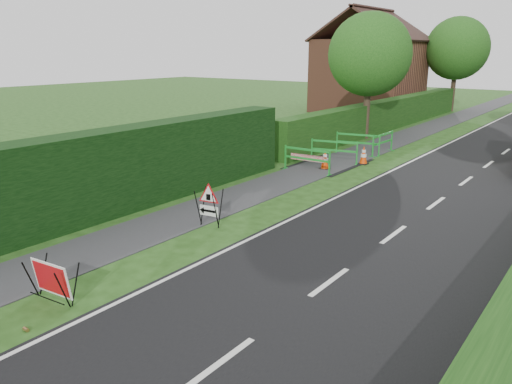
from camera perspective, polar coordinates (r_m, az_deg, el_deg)
The scene contains 17 objects.
ground at distance 11.35m, azimuth -5.38°, elevation -8.72°, with size 120.00×120.00×0.00m, color #1E3F12.
footpath at distance 44.00m, azimuth 23.72°, elevation 8.45°, with size 2.00×90.00×0.02m, color #2D2D30.
hedge_west_near at distance 14.95m, azimuth -19.80°, elevation -3.45°, with size 1.10×18.00×2.50m, color black.
hedge_west_far at distance 32.27m, azimuth 14.69°, elevation 7.00°, with size 1.00×24.00×1.80m, color #14380F.
house_west at distance 41.29m, azimuth 12.80°, elevation 13.01°, with size 7.50×7.40×7.88m.
tree_nw at distance 28.09m, azimuth 12.88°, elevation 15.06°, with size 4.40×4.40×6.70m.
tree_fw at distance 43.17m, azimuth 22.01°, elevation 14.96°, with size 4.80×4.80×7.24m.
red_rect_sign at distance 10.48m, azimuth -22.35°, elevation -9.24°, with size 1.02×0.68×0.83m.
triangle_sign at distance 13.67m, azimuth -5.54°, elevation -1.10°, with size 0.82×0.82×1.05m.
traffic_cone_3 at distance 20.65m, azimuth 7.89°, elevation 3.68°, with size 0.38×0.38×0.79m.
traffic_cone_4 at distance 21.87m, azimuth 12.20°, elevation 4.15°, with size 0.38×0.38×0.79m.
ped_barrier_0 at distance 19.95m, azimuth 5.84°, elevation 4.01°, with size 2.07×0.42×1.00m.
ped_barrier_1 at distance 21.84m, azimuth 8.92°, elevation 4.94°, with size 2.09×0.81×1.00m.
ped_barrier_2 at distance 23.86m, azimuth 11.57°, elevation 5.73°, with size 2.09×0.77×1.00m.
ped_barrier_3 at distance 24.20m, azimuth 14.29°, elevation 5.71°, with size 0.43×2.07×1.00m.
redwhite_plank at distance 20.75m, azimuth 5.83°, elevation 2.70°, with size 1.50×0.04×0.25m, color red.
litter_can at distance 9.87m, azimuth -24.79°, elevation -14.24°, with size 0.07×0.07×0.12m, color #BF7F4C.
Camera 1 is at (6.99, -7.59, 4.72)m, focal length 35.00 mm.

